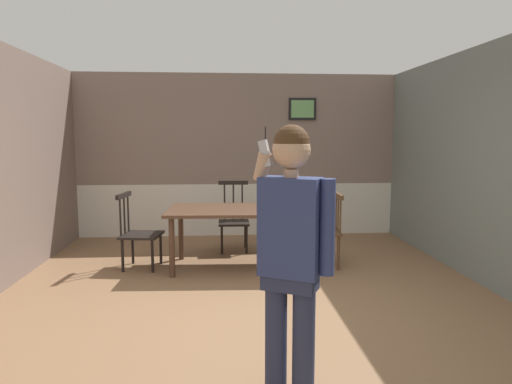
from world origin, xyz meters
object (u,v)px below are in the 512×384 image
Objects in this scene: chair_near_window at (139,233)px; chair_by_doorway at (325,231)px; dining_table at (232,215)px; chair_at_table_head at (234,219)px; person_figure at (292,248)px.

chair_by_doorway is (2.43, -0.11, 0.01)m from chair_near_window.
chair_at_table_head is (0.04, 0.90, -0.22)m from dining_table.
dining_table is 0.93m from chair_at_table_head.
chair_at_table_head is at bearing 131.97° from chair_near_window.
chair_near_window is at bearing -37.73° from person_figure.
person_figure is at bearing 93.73° from chair_at_table_head.
dining_table is at bearing 89.82° from chair_by_doorway.
dining_table is at bearing 87.68° from chair_at_table_head.
person_figure is (0.25, -4.02, 0.55)m from chair_at_table_head.
chair_at_table_head is at bearing 87.49° from dining_table.
chair_near_window is 1.01× the size of chair_by_doorway.
person_figure is (-0.92, -3.07, 0.55)m from chair_by_doorway.
chair_at_table_head is at bearing 53.16° from chair_by_doorway.
person_figure is at bearing 33.31° from chair_near_window.
chair_at_table_head reaches higher than chair_near_window.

